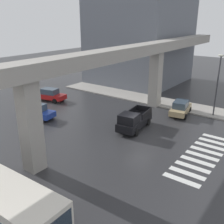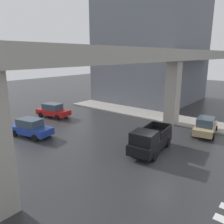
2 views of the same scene
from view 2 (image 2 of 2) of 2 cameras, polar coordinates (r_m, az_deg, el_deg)
ground_plane at (r=17.23m, az=11.65°, el=-12.47°), size 120.00×120.00×0.00m
elevated_overpass at (r=17.35m, az=2.07°, el=12.04°), size 53.72×2.07×8.22m
sidewalk_east at (r=27.78m, az=18.99°, el=-2.39°), size 4.00×36.00×0.15m
pickup_truck at (r=18.47m, az=9.42°, el=-7.14°), size 5.31×2.59×2.08m
sedan_red at (r=29.42m, az=-14.59°, el=0.40°), size 2.58×4.56×1.72m
sedan_blue at (r=23.17m, az=-19.75°, el=-3.71°), size 2.56×4.56×1.72m
sedan_tan at (r=24.09m, az=22.44°, el=-3.28°), size 4.53×2.49×1.72m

